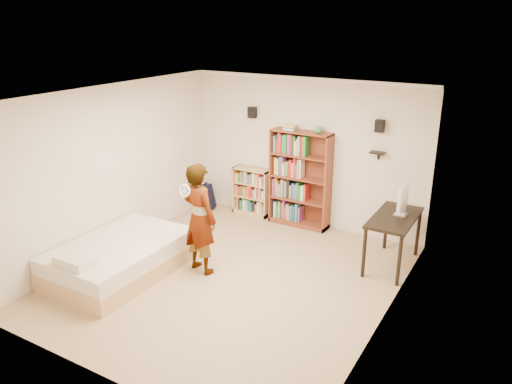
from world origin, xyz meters
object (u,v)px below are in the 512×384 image
tall_bookshelf (300,179)px  computer_desk (392,241)px  daybed (120,254)px  low_bookshelf (252,191)px  person (200,219)px

tall_bookshelf → computer_desk: (1.94, -0.75, -0.47)m
computer_desk → daybed: 4.16m
low_bookshelf → daybed: 3.09m
low_bookshelf → computer_desk: 3.07m
daybed → person: person is taller
daybed → person: bearing=33.8°
daybed → computer_desk: bearing=33.2°
computer_desk → person: size_ratio=0.71×
daybed → person: size_ratio=1.23×
computer_desk → daybed: bearing=-146.8°
low_bookshelf → person: (0.50, -2.37, 0.39)m
person → low_bookshelf: bearing=-65.4°
tall_bookshelf → daybed: bearing=-117.0°
computer_desk → person: person is taller
daybed → low_bookshelf: bearing=80.6°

